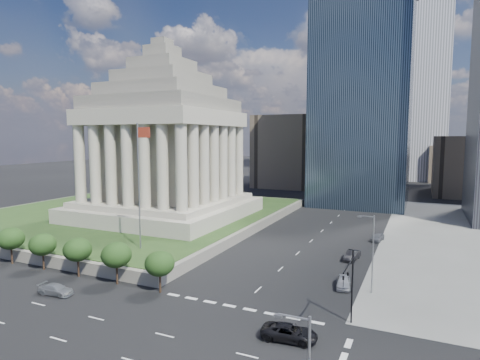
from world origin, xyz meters
The scene contains 16 objects.
ground centered at (0.00, 100.00, 0.00)m, with size 500.00×500.00×0.00m, color black.
plaza_terrace centered at (-45.00, 50.00, 0.90)m, with size 66.00×70.00×1.80m, color #5F5C51.
plaza_lawn centered at (-45.00, 50.00, 1.85)m, with size 64.00×68.00×0.10m, color #223C18.
war_memorial centered at (-34.00, 48.00, 21.40)m, with size 34.00×34.00×39.00m, color #A69F8B, non-canonical shape.
flagpole centered at (-21.83, 24.00, 13.11)m, with size 2.52×0.24×20.00m.
tree_row centered at (-35.50, 14.00, 3.00)m, with size 53.00×4.00×6.00m, color black, non-canonical shape.
midrise_glass centered at (2.00, 95.00, 30.00)m, with size 26.00×26.00×60.00m, color black.
building_filler_ne centered at (32.00, 130.00, 10.00)m, with size 20.00×30.00×20.00m, color brown.
building_filler_nw centered at (-30.00, 130.00, 14.00)m, with size 24.00×30.00×28.00m, color brown.
traffic_signal_ne centered at (12.50, 13.70, 5.25)m, with size 0.30×5.74×8.00m.
street_lamp_north centered at (13.33, 25.00, 5.66)m, with size 2.13×0.22×10.00m.
pickup_truck centered at (7.62, 9.28, 0.76)m, with size 2.53×5.48×1.52m, color black.
suv_grey centered at (-22.45, 7.95, 0.67)m, with size 1.87×4.61×1.34m, color slate.
parked_sedan_near centered at (9.90, 25.37, 0.76)m, with size 4.43×1.78×1.51m, color #9799A0.
parked_sedan_mid centered at (9.00, 38.02, 0.76)m, with size 1.60×4.58×1.51m, color black.
parked_sedan_far centered at (11.50, 52.17, 0.73)m, with size 1.73×4.31×1.47m, color slate.
Camera 1 is at (18.70, -26.50, 19.68)m, focal length 30.00 mm.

